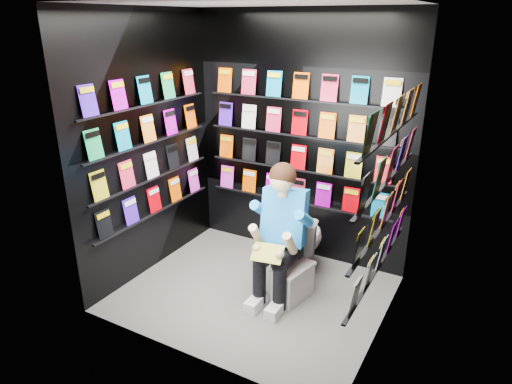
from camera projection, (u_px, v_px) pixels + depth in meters
The scene contains 14 objects.
floor at pixel (254, 293), 4.42m from camera, with size 2.40×2.40×0.00m, color #5D5D5B.
ceiling at pixel (253, 3), 3.49m from camera, with size 2.40×2.40×0.00m, color white.
wall_back at pixel (300, 140), 4.77m from camera, with size 2.40×0.04×2.60m, color black.
wall_front at pixel (182, 203), 3.13m from camera, with size 2.40×0.04×2.60m, color black.
wall_left at pixel (148, 147), 4.49m from camera, with size 0.04×2.00×2.60m, color black.
wall_right at pixel (393, 188), 3.41m from camera, with size 0.04×2.00×2.60m, color black.
comics_back at pixel (299, 140), 4.74m from camera, with size 2.10×0.06×1.37m, color #D5274B, non-canonical shape.
comics_left at pixel (150, 147), 4.48m from camera, with size 0.06×1.70×1.37m, color #D5274B, non-canonical shape.
comics_right at pixel (389, 187), 3.42m from camera, with size 0.06×1.70×1.37m, color #D5274B, non-canonical shape.
toilet at pixel (301, 241), 4.64m from camera, with size 0.42×0.75×0.73m, color silver.
longbox at pixel (293, 283), 4.30m from camera, with size 0.22×0.40×0.30m, color silver.
longbox_lid at pixel (293, 268), 4.24m from camera, with size 0.24×0.42×0.03m, color silver.
reader at pixel (286, 218), 4.18m from camera, with size 0.54×0.78×1.44m, color #1E85F1, non-canonical shape.
held_comic at pixel (268, 253), 3.96m from camera, with size 0.27×0.01×0.19m, color green.
Camera 1 is at (1.85, -3.29, 2.49)m, focal length 32.00 mm.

